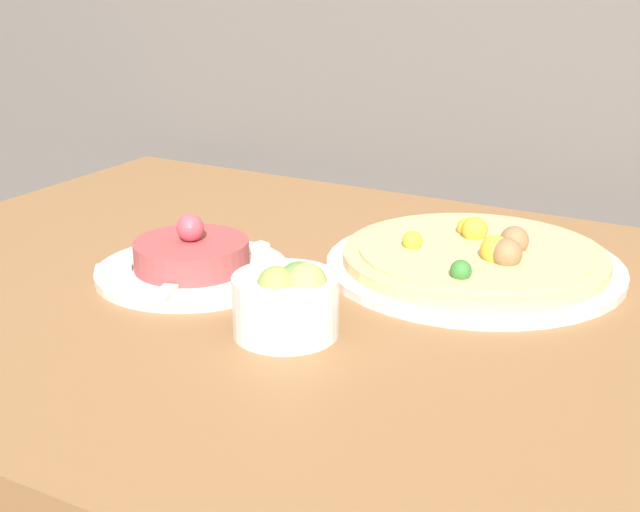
% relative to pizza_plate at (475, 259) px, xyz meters
% --- Properties ---
extents(dining_table, '(1.14, 0.82, 0.78)m').
position_rel_pizza_plate_xyz_m(dining_table, '(-0.12, -0.15, -0.13)').
color(dining_table, olive).
rests_on(dining_table, ground_plane).
extents(pizza_plate, '(0.34, 0.34, 0.05)m').
position_rel_pizza_plate_xyz_m(pizza_plate, '(0.00, 0.00, 0.00)').
color(pizza_plate, silver).
rests_on(pizza_plate, dining_table).
extents(tartare_plate, '(0.22, 0.22, 0.07)m').
position_rel_pizza_plate_xyz_m(tartare_plate, '(-0.27, -0.17, 0.00)').
color(tartare_plate, silver).
rests_on(tartare_plate, dining_table).
extents(small_bowl, '(0.10, 0.10, 0.08)m').
position_rel_pizza_plate_xyz_m(small_bowl, '(-0.10, -0.25, 0.02)').
color(small_bowl, white).
rests_on(small_bowl, dining_table).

